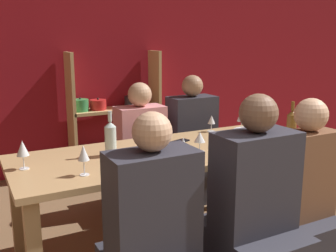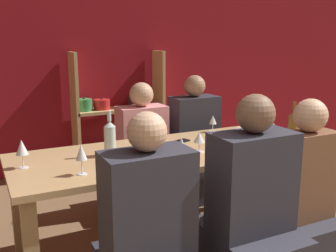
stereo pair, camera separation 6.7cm
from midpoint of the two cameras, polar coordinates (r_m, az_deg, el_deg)
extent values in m
cube|color=maroon|center=(4.68, -11.49, 10.30)|extent=(8.80, 0.06, 2.70)
cube|color=tan|center=(4.48, -14.24, 1.54)|extent=(0.04, 0.30, 1.38)
cube|color=tan|center=(4.82, -2.29, 2.67)|extent=(0.04, 0.30, 1.38)
cube|color=tan|center=(4.79, -7.81, -5.77)|extent=(1.03, 0.30, 0.04)
cylinder|color=silver|center=(4.65, -12.61, -5.60)|extent=(0.19, 0.19, 0.10)
sphere|color=black|center=(4.63, -12.65, -4.84)|extent=(0.02, 0.02, 0.02)
cylinder|color=black|center=(4.70, -10.19, -5.16)|extent=(0.18, 0.18, 0.13)
sphere|color=black|center=(4.68, -10.23, -4.29)|extent=(0.02, 0.02, 0.02)
cylinder|color=#338447|center=(4.77, -7.83, -4.99)|extent=(0.19, 0.19, 0.10)
sphere|color=black|center=(4.75, -7.85, -4.28)|extent=(0.02, 0.02, 0.02)
cylinder|color=#338447|center=(4.83, -5.54, -4.47)|extent=(0.17, 0.17, 0.14)
sphere|color=black|center=(4.81, -5.56, -3.56)|extent=(0.02, 0.02, 0.02)
cylinder|color=gold|center=(4.92, -3.32, -4.31)|extent=(0.19, 0.19, 0.11)
sphere|color=black|center=(4.90, -3.33, -3.57)|extent=(0.02, 0.02, 0.02)
cube|color=tan|center=(4.62, -8.06, 2.36)|extent=(1.03, 0.30, 0.04)
cylinder|color=#338447|center=(4.49, -13.04, 2.95)|extent=(0.19, 0.19, 0.13)
sphere|color=black|center=(4.48, -13.09, 3.94)|extent=(0.02, 0.02, 0.02)
cylinder|color=red|center=(4.55, -10.53, 3.06)|extent=(0.19, 0.19, 0.11)
sphere|color=black|center=(4.53, -10.56, 3.92)|extent=(0.02, 0.02, 0.02)
cylinder|color=black|center=(4.68, -5.72, 3.57)|extent=(0.17, 0.17, 0.13)
sphere|color=black|center=(4.67, -5.74, 4.50)|extent=(0.02, 0.02, 0.02)
cube|color=tan|center=(2.80, 0.27, -3.79)|extent=(2.25, 0.84, 0.04)
cube|color=tan|center=(3.29, 19.69, -8.88)|extent=(0.08, 0.08, 0.71)
cube|color=tan|center=(2.96, -21.63, -11.49)|extent=(0.08, 0.08, 0.71)
cube|color=tan|center=(3.75, 12.02, -5.77)|extent=(0.08, 0.08, 0.71)
cylinder|color=#B7BABC|center=(2.99, 11.31, -1.59)|extent=(0.26, 0.26, 0.10)
torus|color=#B7BABC|center=(2.98, 11.35, -0.70)|extent=(0.27, 0.27, 0.01)
cylinder|color=brown|center=(3.18, 16.89, -0.18)|extent=(0.08, 0.08, 0.19)
cone|color=brown|center=(3.16, 17.02, 1.85)|extent=(0.08, 0.08, 0.03)
cylinder|color=brown|center=(3.15, 17.08, 2.79)|extent=(0.03, 0.03, 0.07)
cylinder|color=#B2C6C1|center=(2.66, -9.05, -2.21)|extent=(0.08, 0.08, 0.20)
cone|color=#B2C6C1|center=(2.63, -9.13, 0.27)|extent=(0.08, 0.08, 0.04)
cylinder|color=#B2C6C1|center=(2.62, -9.17, 1.38)|extent=(0.03, 0.03, 0.07)
cylinder|color=white|center=(3.34, 5.72, -0.77)|extent=(0.06, 0.06, 0.00)
cylinder|color=white|center=(3.33, 5.73, -0.19)|extent=(0.01, 0.01, 0.07)
cone|color=white|center=(3.32, 5.76, 0.96)|extent=(0.06, 0.06, 0.07)
cylinder|color=beige|center=(3.32, 5.75, 0.66)|extent=(0.03, 0.03, 0.03)
cylinder|color=white|center=(2.55, -20.85, -5.80)|extent=(0.06, 0.06, 0.00)
cylinder|color=white|center=(2.54, -20.93, -4.90)|extent=(0.01, 0.01, 0.08)
cone|color=white|center=(2.52, -21.08, -3.02)|extent=(0.07, 0.07, 0.09)
cylinder|color=maroon|center=(2.52, -21.04, -3.54)|extent=(0.04, 0.04, 0.04)
cylinder|color=white|center=(2.34, -12.83, -6.91)|extent=(0.06, 0.06, 0.00)
cylinder|color=white|center=(2.33, -12.89, -5.87)|extent=(0.01, 0.01, 0.09)
cone|color=white|center=(2.30, -12.99, -3.80)|extent=(0.07, 0.07, 0.09)
cylinder|color=beige|center=(2.31, -12.97, -4.34)|extent=(0.04, 0.04, 0.04)
cylinder|color=white|center=(2.46, 1.40, -5.59)|extent=(0.06, 0.06, 0.00)
cylinder|color=white|center=(2.45, 1.41, -4.65)|extent=(0.01, 0.01, 0.08)
cone|color=white|center=(2.43, 1.42, -2.71)|extent=(0.07, 0.07, 0.09)
cylinder|color=white|center=(2.38, -2.54, -6.28)|extent=(0.06, 0.06, 0.00)
cylinder|color=white|center=(2.36, -2.55, -5.26)|extent=(0.01, 0.01, 0.09)
cone|color=white|center=(2.34, -2.58, -3.15)|extent=(0.06, 0.06, 0.10)
cylinder|color=maroon|center=(2.34, -2.57, -3.73)|extent=(0.04, 0.04, 0.04)
cylinder|color=white|center=(2.87, -3.48, -2.96)|extent=(0.06, 0.06, 0.00)
cylinder|color=white|center=(2.86, -3.49, -2.10)|extent=(0.01, 0.01, 0.09)
cone|color=white|center=(2.84, -3.51, -0.40)|extent=(0.07, 0.07, 0.09)
cylinder|color=maroon|center=(2.84, -3.51, -0.85)|extent=(0.04, 0.04, 0.04)
cylinder|color=white|center=(3.40, 10.02, -0.68)|extent=(0.06, 0.06, 0.00)
cylinder|color=white|center=(3.39, 10.05, 0.03)|extent=(0.01, 0.01, 0.08)
cone|color=white|center=(3.37, 10.11, 1.50)|extent=(0.08, 0.08, 0.10)
cylinder|color=maroon|center=(3.38, 10.09, 1.09)|extent=(0.05, 0.05, 0.04)
cylinder|color=white|center=(2.74, 3.90, -3.70)|extent=(0.07, 0.07, 0.00)
cylinder|color=white|center=(2.74, 3.91, -2.99)|extent=(0.01, 0.01, 0.07)
cone|color=white|center=(2.72, 3.93, -1.60)|extent=(0.08, 0.08, 0.07)
cylinder|color=white|center=(3.11, 14.21, -2.13)|extent=(0.07, 0.07, 0.00)
cylinder|color=white|center=(3.10, 14.24, -1.48)|extent=(0.01, 0.01, 0.07)
cone|color=white|center=(3.08, 14.32, -0.17)|extent=(0.07, 0.07, 0.08)
cube|color=black|center=(2.99, 1.10, -2.23)|extent=(0.16, 0.11, 0.01)
cube|color=#2D2D38|center=(1.96, -3.23, -11.53)|extent=(0.44, 0.24, 0.55)
sphere|color=tan|center=(1.84, -3.37, -0.84)|extent=(0.19, 0.19, 0.19)
cube|color=#2D2D38|center=(3.63, -4.42, -8.50)|extent=(0.43, 0.53, 0.42)
cube|color=pink|center=(3.49, -4.54, -1.31)|extent=(0.43, 0.23, 0.51)
sphere|color=tan|center=(3.43, -4.65, 4.58)|extent=(0.21, 0.21, 0.21)
cube|color=#2D2D38|center=(2.22, 11.66, -7.89)|extent=(0.46, 0.25, 0.55)
sphere|color=brown|center=(2.12, 12.11, 1.83)|extent=(0.21, 0.21, 0.21)
cube|color=#2D2D38|center=(3.88, 2.89, -6.61)|extent=(0.45, 0.56, 0.48)
cube|color=#2D2D38|center=(3.74, 2.97, 0.52)|extent=(0.45, 0.25, 0.50)
sphere|color=#9E7556|center=(3.69, 3.03, 5.85)|extent=(0.20, 0.20, 0.20)
cube|color=#2D2D38|center=(2.80, 18.03, -16.02)|extent=(0.36, 0.45, 0.41)
cube|color=brown|center=(2.61, 18.75, -6.64)|extent=(0.36, 0.20, 0.55)
sphere|color=tan|center=(2.51, 19.35, 1.54)|extent=(0.20, 0.20, 0.20)
camera|label=1|loc=(0.03, -90.67, -0.15)|focal=42.00mm
camera|label=2|loc=(0.03, 89.33, 0.15)|focal=42.00mm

